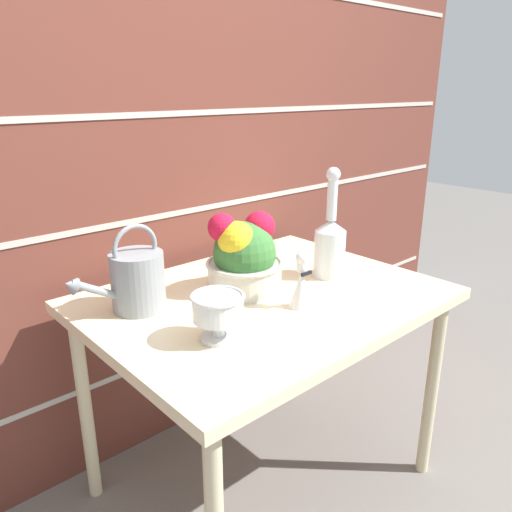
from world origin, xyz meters
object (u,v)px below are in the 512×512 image
(watering_can, at_px, (136,279))
(figurine_vase, at_px, (301,285))
(flower_planter, at_px, (244,257))
(glass_decanter, at_px, (330,242))
(crystal_pedestal_bowl, at_px, (218,310))

(watering_can, bearing_deg, figurine_vase, -40.34)
(flower_planter, distance_m, glass_decanter, 0.32)
(watering_can, height_order, glass_decanter, glass_decanter)
(figurine_vase, bearing_deg, glass_decanter, 23.58)
(crystal_pedestal_bowl, xyz_separation_m, figurine_vase, (0.31, -0.00, -0.01))
(glass_decanter, distance_m, figurine_vase, 0.29)
(watering_can, xyz_separation_m, flower_planter, (0.33, -0.10, 0.02))
(watering_can, height_order, crystal_pedestal_bowl, watering_can)
(flower_planter, height_order, glass_decanter, glass_decanter)
(flower_planter, bearing_deg, figurine_vase, -79.38)
(watering_can, relative_size, crystal_pedestal_bowl, 2.13)
(crystal_pedestal_bowl, bearing_deg, flower_planter, 38.07)
(flower_planter, bearing_deg, glass_decanter, -18.47)
(crystal_pedestal_bowl, height_order, figurine_vase, figurine_vase)
(glass_decanter, bearing_deg, crystal_pedestal_bowl, -169.13)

